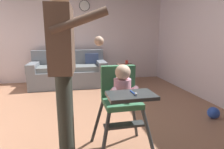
% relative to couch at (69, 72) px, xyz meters
% --- Properties ---
extents(ground, '(6.11, 7.31, 0.10)m').
position_rel_couch_xyz_m(ground, '(0.33, -2.36, -0.38)').
color(ground, '#A26F53').
extents(wall_far, '(5.31, 0.06, 2.64)m').
position_rel_couch_xyz_m(wall_far, '(0.33, 0.52, 0.99)').
color(wall_far, silver).
rests_on(wall_far, ground).
extents(couch, '(1.80, 0.86, 0.86)m').
position_rel_couch_xyz_m(couch, '(0.00, 0.00, 0.00)').
color(couch, slate).
rests_on(couch, ground).
extents(high_chair, '(0.62, 0.73, 0.96)m').
position_rel_couch_xyz_m(high_chair, '(0.58, -2.93, 0.32)').
color(high_chair, '#323738').
rests_on(high_chair, ground).
extents(adult_standing, '(0.51, 0.52, 1.66)m').
position_rel_couch_xyz_m(adult_standing, '(0.03, -2.89, 0.61)').
color(adult_standing, '#323730').
rests_on(adult_standing, ground).
extents(toy_ball, '(0.18, 0.18, 0.18)m').
position_rel_couch_xyz_m(toy_ball, '(2.14, -2.40, -0.24)').
color(toy_ball, '#284CB7').
rests_on(toy_ball, ground).
extents(side_table, '(0.40, 0.40, 0.52)m').
position_rel_couch_xyz_m(side_table, '(1.38, -0.25, 0.05)').
color(side_table, brown).
rests_on(side_table, ground).
extents(sippy_cup, '(0.07, 0.07, 0.10)m').
position_rel_couch_xyz_m(sippy_cup, '(1.41, -0.25, 0.24)').
color(sippy_cup, '#D13D33').
rests_on(sippy_cup, side_table).
extents(wall_clock, '(0.27, 0.04, 0.27)m').
position_rel_couch_xyz_m(wall_clock, '(0.45, 0.48, 1.65)').
color(wall_clock, white).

